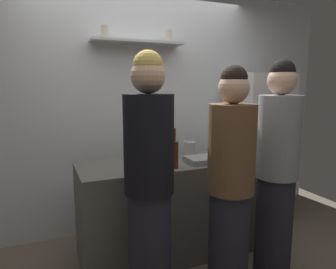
% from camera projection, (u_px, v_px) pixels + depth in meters
% --- Properties ---
extents(back_wall_assembly, '(4.80, 0.32, 2.60)m').
position_uv_depth(back_wall_assembly, '(137.00, 110.00, 3.35)').
color(back_wall_assembly, white).
rests_on(back_wall_assembly, ground).
extents(refrigerator, '(0.61, 0.59, 1.70)m').
position_uv_depth(refrigerator, '(257.00, 148.00, 3.56)').
color(refrigerator, white).
rests_on(refrigerator, ground).
extents(counter, '(1.61, 0.65, 0.88)m').
position_uv_depth(counter, '(168.00, 207.00, 2.85)').
color(counter, '#66605B').
rests_on(counter, ground).
extents(baking_pan, '(0.34, 0.24, 0.05)m').
position_uv_depth(baking_pan, '(205.00, 159.00, 2.76)').
color(baking_pan, gray).
rests_on(baking_pan, counter).
extents(utensil_holder, '(0.12, 0.12, 0.22)m').
position_uv_depth(utensil_holder, '(190.00, 148.00, 3.08)').
color(utensil_holder, '#B2B2B7').
rests_on(utensil_holder, counter).
extents(wine_bottle_green_glass, '(0.08, 0.08, 0.33)m').
position_uv_depth(wine_bottle_green_glass, '(149.00, 153.00, 2.56)').
color(wine_bottle_green_glass, '#19471E').
rests_on(wine_bottle_green_glass, counter).
extents(wine_bottle_amber_glass, '(0.08, 0.08, 0.34)m').
position_uv_depth(wine_bottle_amber_glass, '(174.00, 153.00, 2.55)').
color(wine_bottle_amber_glass, '#472814').
rests_on(wine_bottle_amber_glass, counter).
extents(wine_bottle_pale_glass, '(0.07, 0.07, 0.29)m').
position_uv_depth(wine_bottle_pale_glass, '(150.00, 146.00, 2.91)').
color(wine_bottle_pale_glass, '#B2BFB2').
rests_on(wine_bottle_pale_glass, counter).
extents(water_bottle_plastic, '(0.08, 0.08, 0.23)m').
position_uv_depth(water_bottle_plastic, '(137.00, 148.00, 2.86)').
color(water_bottle_plastic, silver).
rests_on(water_bottle_plastic, counter).
extents(person_brown_jacket, '(0.34, 0.34, 1.71)m').
position_uv_depth(person_brown_jacket, '(230.00, 186.00, 2.21)').
color(person_brown_jacket, '#262633').
rests_on(person_brown_jacket, ground).
extents(person_blonde, '(0.34, 0.34, 1.80)m').
position_uv_depth(person_blonde, '(149.00, 184.00, 2.09)').
color(person_blonde, '#262633').
rests_on(person_blonde, ground).
extents(person_grey_hoodie, '(0.34, 0.34, 1.77)m').
position_uv_depth(person_grey_hoodie, '(277.00, 171.00, 2.47)').
color(person_grey_hoodie, '#262633').
rests_on(person_grey_hoodie, ground).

